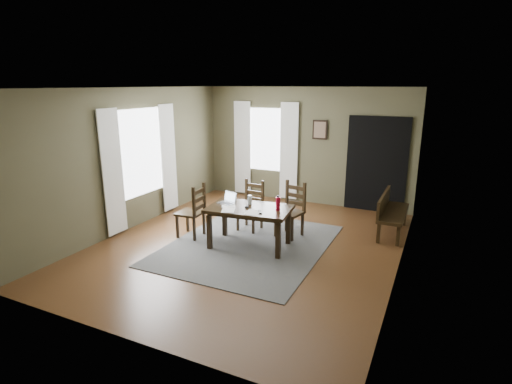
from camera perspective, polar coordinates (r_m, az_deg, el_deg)
The scene contains 24 objects.
ground at distance 7.14m, azimuth -1.04°, elevation -7.61°, with size 5.00×6.00×0.01m.
room_shell at distance 6.65m, azimuth -1.11°, elevation 6.91°, with size 5.02×6.02×2.71m.
rug at distance 7.13m, azimuth -1.04°, elevation -7.52°, with size 2.60×3.20×0.01m.
dining_table at distance 6.86m, azimuth -0.94°, elevation -2.91°, with size 1.49×0.99×0.71m.
chair_end at distance 7.42m, azimuth -9.02°, elevation -2.78°, with size 0.47×0.47×1.01m.
chair_back_left at distance 7.73m, azimuth -0.71°, elevation -2.01°, with size 0.44×0.44×0.96m.
chair_back_right at distance 7.42m, azimuth 5.03°, elevation -2.62°, with size 0.53×0.53×1.01m.
bench at distance 7.94m, azimuth 18.59°, elevation -2.44°, with size 0.44×1.37×0.77m.
laptop at distance 7.08m, azimuth -4.01°, elevation -1.18°, with size 0.35×0.31×0.20m.
computer_mouse at distance 6.83m, azimuth -1.32°, elevation -2.07°, with size 0.06×0.10×0.03m, color #3F3F42.
tv_remote at distance 6.56m, azimuth 0.58°, elevation -2.86°, with size 0.05×0.17×0.02m, color black.
drinking_glass at distance 6.98m, azimuth -0.91°, elevation -1.12°, with size 0.07×0.07×0.16m, color silver.
water_bottle at distance 6.66m, azimuth 3.17°, elevation -1.64°, with size 0.08×0.08×0.25m.
paper_a at distance 6.98m, azimuth -3.95°, elevation -1.83°, with size 0.23×0.31×0.00m, color white.
paper_b at distance 6.56m, azimuth -0.47°, elevation -2.92°, with size 0.23×0.30×0.00m, color white.
paper_e at distance 6.70m, azimuth -3.98°, elevation -2.58°, with size 0.21×0.28×0.00m, color white.
window_left at distance 8.24m, azimuth -16.12°, elevation 5.46°, with size 0.01×1.30×1.70m.
window_back at distance 9.78m, azimuth 1.38°, elevation 7.51°, with size 1.00×0.01×1.50m.
curtain_left_near at distance 7.68m, azimuth -19.81°, elevation 2.57°, with size 0.03×0.48×2.30m.
curtain_left_far at distance 8.89m, azimuth -12.39°, elevation 4.74°, with size 0.03×0.48×2.30m.
curtain_back_left at distance 10.05m, azimuth -1.95°, elevation 6.27°, with size 0.44×0.03×2.30m.
curtain_back_right at distance 9.56m, azimuth 4.71°, elevation 5.76°, with size 0.44×0.03×2.30m.
framed_picture at distance 9.28m, azimuth 9.12°, elevation 8.77°, with size 0.34×0.03×0.44m.
doorway_back at distance 9.12m, azimuth 16.81°, elevation 3.74°, with size 1.30×0.03×2.10m.
Camera 1 is at (2.92, -5.89, 2.77)m, focal length 28.00 mm.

